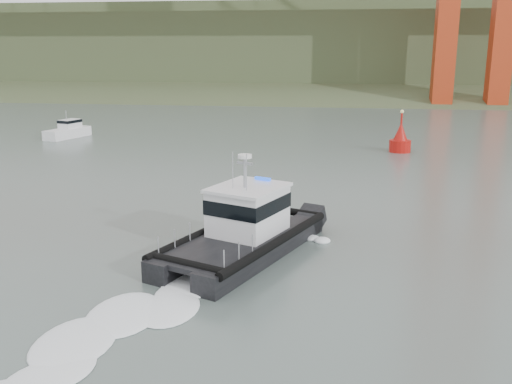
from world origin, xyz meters
TOP-DOWN VIEW (x-y plane):
  - ground at (0.00, 0.00)m, footprint 400.00×400.00m
  - headlands at (0.00, 125.50)m, footprint 500.00×105.36m
  - patrol_boat at (-1.11, 7.41)m, footprint 6.67×9.99m
  - motorboat at (-24.10, 37.56)m, footprint 3.11×5.39m
  - nav_buoy at (8.09, 34.14)m, footprint 1.85×1.85m

SIDE VIEW (x-z plane):
  - ground at x=0.00m, z-range 0.00..0.00m
  - motorboat at x=-24.10m, z-range -0.70..2.11m
  - nav_buoy at x=8.09m, z-range -0.91..2.94m
  - patrol_boat at x=-1.11m, z-range -1.14..3.42m
  - headlands at x=0.00m, z-range -6.52..20.61m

